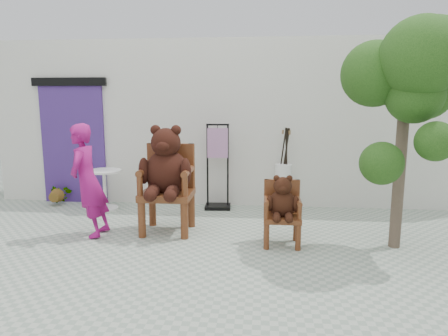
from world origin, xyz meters
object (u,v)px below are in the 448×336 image
Objects in this scene: chair_big at (167,172)px; stool_bucket at (283,174)px; tree at (419,71)px; person at (88,181)px; cafe_table at (105,185)px; display_stand at (218,176)px; chair_small at (282,204)px.

chair_big reaches higher than stool_bucket.
chair_big is at bearing 173.41° from tree.
cafe_table is (-0.33, 1.38, -0.36)m from person.
chair_small is at bearing -61.61° from display_stand.
tree reaches higher than stool_bucket.
display_stand is 0.51× the size of tree.
person is 0.54× the size of tree.
chair_big is at bearing -117.08° from display_stand.
chair_big is 1.11m from person.
chair_small reaches higher than cafe_table.
chair_small is 1.73m from stool_bucket.
person is 1.05× the size of display_stand.
stool_bucket is (3.14, 0.24, 0.20)m from cafe_table.
person is at bearing -76.51° from cafe_table.
stool_bucket is (1.74, 1.34, -0.25)m from chair_big.
person is at bearing -150.06° from stool_bucket.
chair_small is 0.60× the size of person.
tree is (3.26, -0.38, 1.38)m from chair_big.
chair_big is 3.56m from tree.
chair_small is at bearing -13.21° from chair_big.
person is (-1.07, -0.28, -0.09)m from chair_big.
chair_big is 1.65× the size of chair_small.
display_stand is 1.04× the size of stool_bucket.
chair_big is 1.83m from cafe_table.
chair_big reaches higher than chair_small.
tree is at bearing -35.79° from display_stand.
person is 1.46m from cafe_table.
chair_big is 1.73m from chair_small.
cafe_table is 2.01m from display_stand.
stool_bucket is (1.15, 0.01, 0.06)m from display_stand.
display_stand is (0.59, 1.33, -0.31)m from chair_big.
cafe_table is at bearing 154.06° from chair_small.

